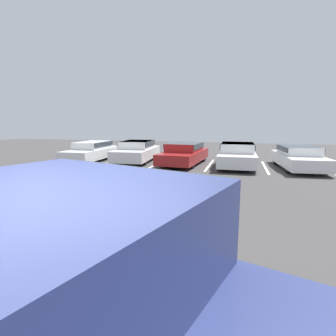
{
  "coord_description": "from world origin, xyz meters",
  "views": [
    {
      "loc": [
        1.57,
        -1.72,
        2.29
      ],
      "look_at": [
        -0.42,
        5.49,
        1.0
      ],
      "focal_mm": 28.0,
      "sensor_mm": 36.0,
      "label": 1
    }
  ],
  "objects_px": {
    "parked_sedan_e": "(298,157)",
    "wheel_stop_curb": "(178,156)",
    "parked_sedan_b": "(137,150)",
    "parked_sedan_a": "(92,151)",
    "parked_sedan_d": "(237,154)",
    "parked_sedan_c": "(184,153)"
  },
  "relations": [
    {
      "from": "parked_sedan_d",
      "to": "parked_sedan_b",
      "type": "bearing_deg",
      "value": -94.88
    },
    {
      "from": "parked_sedan_c",
      "to": "parked_sedan_d",
      "type": "bearing_deg",
      "value": 90.89
    },
    {
      "from": "parked_sedan_e",
      "to": "parked_sedan_c",
      "type": "bearing_deg",
      "value": -95.31
    },
    {
      "from": "parked_sedan_a",
      "to": "parked_sedan_c",
      "type": "bearing_deg",
      "value": 88.74
    },
    {
      "from": "parked_sedan_d",
      "to": "parked_sedan_c",
      "type": "bearing_deg",
      "value": -94.33
    },
    {
      "from": "parked_sedan_b",
      "to": "parked_sedan_d",
      "type": "height_order",
      "value": "parked_sedan_d"
    },
    {
      "from": "parked_sedan_e",
      "to": "parked_sedan_b",
      "type": "bearing_deg",
      "value": -96.94
    },
    {
      "from": "parked_sedan_a",
      "to": "parked_sedan_e",
      "type": "distance_m",
      "value": 11.6
    },
    {
      "from": "parked_sedan_e",
      "to": "parked_sedan_d",
      "type": "bearing_deg",
      "value": -91.67
    },
    {
      "from": "parked_sedan_a",
      "to": "parked_sedan_d",
      "type": "height_order",
      "value": "parked_sedan_d"
    },
    {
      "from": "parked_sedan_d",
      "to": "wheel_stop_curb",
      "type": "relative_size",
      "value": 2.29
    },
    {
      "from": "wheel_stop_curb",
      "to": "parked_sedan_a",
      "type": "bearing_deg",
      "value": -148.81
    },
    {
      "from": "parked_sedan_c",
      "to": "parked_sedan_d",
      "type": "relative_size",
      "value": 1.11
    },
    {
      "from": "parked_sedan_a",
      "to": "parked_sedan_e",
      "type": "relative_size",
      "value": 1.02
    },
    {
      "from": "parked_sedan_e",
      "to": "wheel_stop_curb",
      "type": "bearing_deg",
      "value": -117.01
    },
    {
      "from": "parked_sedan_b",
      "to": "parked_sedan_d",
      "type": "relative_size",
      "value": 1.1
    },
    {
      "from": "parked_sedan_a",
      "to": "parked_sedan_b",
      "type": "height_order",
      "value": "parked_sedan_b"
    },
    {
      "from": "parked_sedan_a",
      "to": "wheel_stop_curb",
      "type": "height_order",
      "value": "parked_sedan_a"
    },
    {
      "from": "parked_sedan_b",
      "to": "parked_sedan_e",
      "type": "bearing_deg",
      "value": 83.12
    },
    {
      "from": "parked_sedan_a",
      "to": "parked_sedan_e",
      "type": "bearing_deg",
      "value": 87.97
    },
    {
      "from": "parked_sedan_b",
      "to": "wheel_stop_curb",
      "type": "bearing_deg",
      "value": 136.14
    },
    {
      "from": "parked_sedan_a",
      "to": "wheel_stop_curb",
      "type": "bearing_deg",
      "value": 118.41
    }
  ]
}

